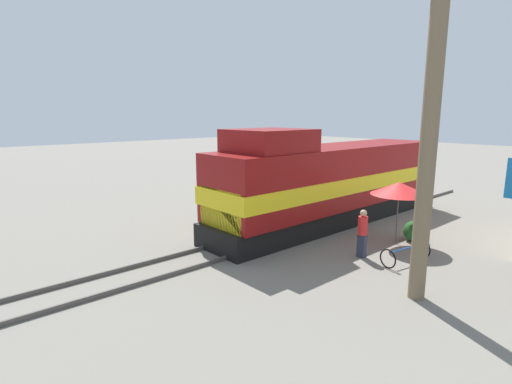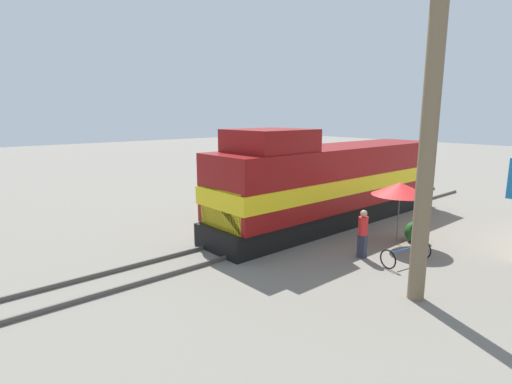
{
  "view_description": "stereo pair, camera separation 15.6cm",
  "coord_description": "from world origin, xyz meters",
  "px_view_note": "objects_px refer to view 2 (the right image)",
  "views": [
    {
      "loc": [
        11.49,
        -12.07,
        5.12
      ],
      "look_at": [
        1.2,
        -2.97,
        2.4
      ],
      "focal_mm": 28.0,
      "sensor_mm": 36.0,
      "label": 1
    },
    {
      "loc": [
        11.59,
        -11.95,
        5.12
      ],
      "look_at": [
        1.2,
        -2.97,
        2.4
      ],
      "focal_mm": 28.0,
      "sensor_mm": 36.0,
      "label": 2
    }
  ],
  "objects_px": {
    "locomotive": "(329,183)",
    "bicycle": "(406,254)",
    "person_bystander": "(363,232)",
    "utility_pole": "(429,126)",
    "vendor_umbrella": "(400,189)"
  },
  "relations": [
    {
      "from": "person_bystander",
      "to": "vendor_umbrella",
      "type": "bearing_deg",
      "value": 89.45
    },
    {
      "from": "locomotive",
      "to": "bicycle",
      "type": "distance_m",
      "value": 5.69
    },
    {
      "from": "vendor_umbrella",
      "to": "person_bystander",
      "type": "distance_m",
      "value": 2.66
    },
    {
      "from": "utility_pole",
      "to": "bicycle",
      "type": "distance_m",
      "value": 5.22
    },
    {
      "from": "person_bystander",
      "to": "locomotive",
      "type": "bearing_deg",
      "value": 144.76
    },
    {
      "from": "utility_pole",
      "to": "person_bystander",
      "type": "xyz_separation_m",
      "value": [
        -2.89,
        1.61,
        -3.83
      ]
    },
    {
      "from": "vendor_umbrella",
      "to": "bicycle",
      "type": "bearing_deg",
      "value": -51.88
    },
    {
      "from": "person_bystander",
      "to": "bicycle",
      "type": "xyz_separation_m",
      "value": [
        1.35,
        0.64,
        -0.61
      ]
    },
    {
      "from": "vendor_umbrella",
      "to": "person_bystander",
      "type": "xyz_separation_m",
      "value": [
        -0.02,
        -2.34,
        -1.28
      ]
    },
    {
      "from": "bicycle",
      "to": "vendor_umbrella",
      "type": "bearing_deg",
      "value": -42.22
    },
    {
      "from": "locomotive",
      "to": "vendor_umbrella",
      "type": "xyz_separation_m",
      "value": [
        3.76,
        -0.3,
        0.3
      ]
    },
    {
      "from": "utility_pole",
      "to": "person_bystander",
      "type": "distance_m",
      "value": 5.06
    },
    {
      "from": "vendor_umbrella",
      "to": "person_bystander",
      "type": "bearing_deg",
      "value": -90.55
    },
    {
      "from": "utility_pole",
      "to": "person_bystander",
      "type": "relative_size",
      "value": 5.39
    },
    {
      "from": "vendor_umbrella",
      "to": "locomotive",
      "type": "bearing_deg",
      "value": 175.37
    }
  ]
}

